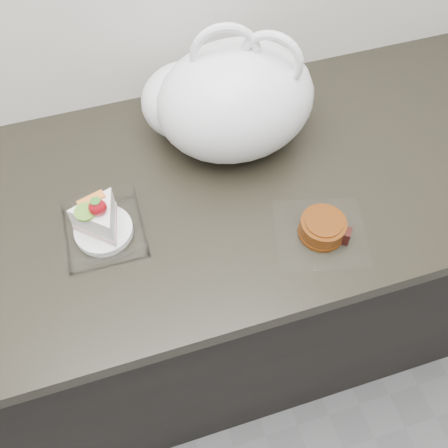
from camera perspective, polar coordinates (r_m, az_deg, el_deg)
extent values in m
cube|color=black|center=(1.44, -7.35, -8.82)|extent=(2.00, 0.60, 0.86)
cube|color=black|center=(1.05, -9.95, 1.59)|extent=(2.04, 0.64, 0.04)
cube|color=white|center=(1.01, -13.46, -1.02)|extent=(0.16, 0.16, 0.00)
cylinder|color=white|center=(1.00, -13.57, -0.72)|extent=(0.11, 0.11, 0.02)
ellipsoid|color=red|center=(0.92, -14.25, 1.84)|extent=(0.03, 0.03, 0.03)
cone|color=#2D7223|center=(0.91, -14.46, 2.44)|extent=(0.02, 0.02, 0.01)
cylinder|color=#6FA931|center=(0.94, -15.55, 1.35)|extent=(0.04, 0.04, 0.01)
cube|color=orange|center=(0.95, -14.95, 2.73)|extent=(0.05, 0.03, 0.01)
cube|color=white|center=(1.00, 11.00, -1.02)|extent=(0.21, 0.21, 0.00)
cylinder|color=#672F0C|center=(0.98, 11.19, -0.40)|extent=(0.10, 0.10, 0.04)
cylinder|color=#672F0C|center=(0.99, 11.05, -0.86)|extent=(0.10, 0.10, 0.01)
cylinder|color=#672F0C|center=(0.97, 11.38, 0.27)|extent=(0.08, 0.08, 0.00)
cube|color=black|center=(0.98, 13.50, -1.26)|extent=(0.03, 0.03, 0.03)
ellipsoid|color=white|center=(1.04, 1.35, 13.79)|extent=(0.40, 0.36, 0.24)
ellipsoid|color=white|center=(1.09, -4.34, 13.85)|extent=(0.24, 0.23, 0.16)
torus|color=white|center=(0.97, 0.17, 18.74)|extent=(0.13, 0.05, 0.13)
torus|color=white|center=(0.97, 5.41, 18.12)|extent=(0.11, 0.08, 0.12)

